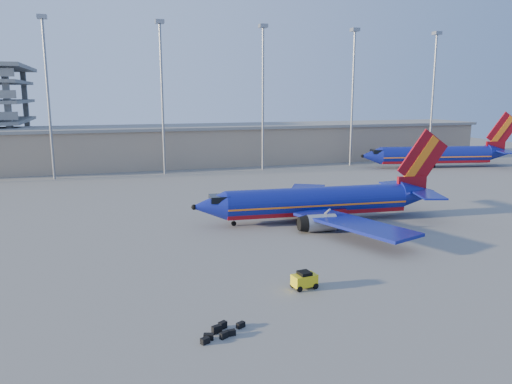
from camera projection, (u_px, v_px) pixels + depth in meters
ground at (263, 234)px, 55.20m from camera, size 220.00×220.00×0.00m
terminal_building at (225, 144)px, 111.62m from camera, size 122.00×16.00×8.50m
light_mast_row at (214, 82)px, 96.36m from camera, size 101.60×1.60×28.65m
aircraft_main at (322, 202)px, 60.71m from camera, size 32.47×31.16×10.99m
aircraft_second at (438, 155)px, 104.95m from camera, size 34.07×13.96×11.63m
baggage_tug at (304, 280)px, 39.73m from camera, size 2.11×1.47×1.41m
luggage_pile at (221, 332)px, 32.14m from camera, size 3.36×2.25×0.52m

